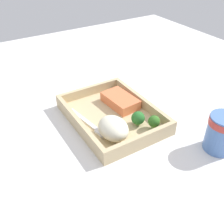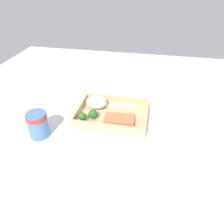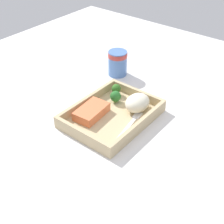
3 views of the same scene
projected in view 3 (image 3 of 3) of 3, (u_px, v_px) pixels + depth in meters
ground_plane at (112, 121)px, 99.40cm from camera, size 160.00×160.00×2.00cm
takeout_tray at (112, 117)px, 98.45cm from camera, size 28.73×21.88×1.20cm
tray_rim at (112, 112)px, 97.22cm from camera, size 28.73×21.88×2.95cm
salmon_fillet at (92, 112)px, 97.46cm from camera, size 11.82×7.72×2.89cm
mashed_potatoes at (137, 103)px, 99.13cm from camera, size 9.01×7.13×5.41cm
broccoli_floret_1 at (116, 96)px, 103.13cm from camera, size 3.65×3.65×4.02cm
broccoli_floret_2 at (116, 89)px, 106.55cm from camera, size 3.17×3.17×4.00cm
fork at (130, 124)px, 94.33cm from camera, size 15.85×4.27×0.44cm
paper_cup at (118, 62)px, 118.66cm from camera, size 7.35×7.35×9.60cm
receipt_slip at (81, 85)px, 114.87cm from camera, size 11.94×14.77×0.24cm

